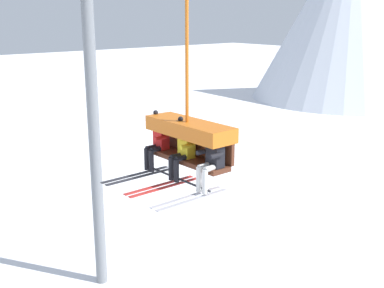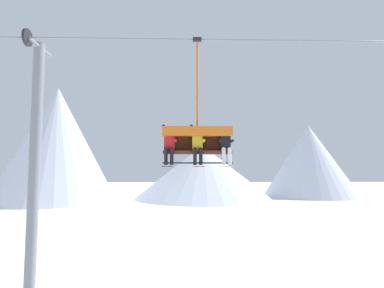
% 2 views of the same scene
% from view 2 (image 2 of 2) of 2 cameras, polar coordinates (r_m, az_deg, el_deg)
% --- Properties ---
extents(mountain_peak_west, '(18.77, 18.77, 17.93)m').
position_cam_2_polar(mountain_peak_west, '(51.90, -24.41, -0.00)').
color(mountain_peak_west, silver).
rests_on(mountain_peak_west, ground_plane).
extents(mountain_peak_central, '(23.37, 23.37, 9.05)m').
position_cam_2_polar(mountain_peak_central, '(52.00, 2.04, -5.32)').
color(mountain_peak_central, silver).
rests_on(mountain_peak_central, ground_plane).
extents(mountain_peak_east, '(16.93, 16.93, 13.25)m').
position_cam_2_polar(mountain_peak_east, '(60.09, 21.41, -2.90)').
color(mountain_peak_east, silver).
rests_on(mountain_peak_east, ground_plane).
extents(lift_tower_near, '(0.36, 1.88, 9.61)m').
position_cam_2_polar(lift_tower_near, '(11.31, -27.89, -5.13)').
color(lift_tower_near, slate).
rests_on(lift_tower_near, ground_plane).
extents(lift_cable, '(15.62, 0.05, 0.05)m').
position_cam_2_polar(lift_cable, '(10.39, 9.12, 18.97)').
color(lift_cable, slate).
extents(chairlift_chair, '(2.17, 0.74, 4.07)m').
position_cam_2_polar(chairlift_chair, '(9.49, 1.00, 1.64)').
color(chairlift_chair, '#512819').
extents(skier_red, '(0.48, 1.70, 1.34)m').
position_cam_2_polar(skier_red, '(9.25, -4.37, -0.14)').
color(skier_red, red).
extents(skier_yellow, '(0.48, 1.70, 1.34)m').
position_cam_2_polar(skier_yellow, '(9.25, 1.04, -0.15)').
color(skier_yellow, yellow).
extents(skier_black, '(0.46, 1.70, 1.23)m').
position_cam_2_polar(skier_black, '(9.32, 6.43, -0.28)').
color(skier_black, black).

